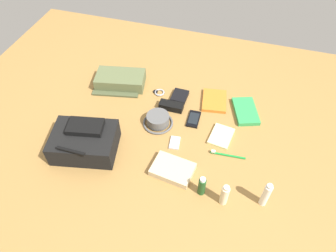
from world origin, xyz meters
The scene contains 17 objects.
ground_plane centered at (0.00, 0.00, -0.01)m, with size 2.64×2.02×0.02m, color olive.
backpack centered at (0.37, 0.24, 0.06)m, with size 0.36×0.30×0.15m.
toiletry_pouch centered at (0.39, -0.28, 0.04)m, with size 0.32×0.26×0.08m.
bucket_hat centered at (0.07, -0.04, 0.03)m, with size 0.17×0.17×0.06m.
toothpaste_tube centered at (-0.54, 0.29, 0.07)m, with size 0.03×0.03×0.15m.
lotion_bottle centered at (-0.36, 0.34, 0.06)m, with size 0.04×0.04×0.13m.
shampoo_bottle centered at (-0.26, 0.32, 0.06)m, with size 0.03×0.03×0.12m.
paperback_novel centered at (-0.39, -0.26, 0.01)m, with size 0.19×0.24×0.02m.
travel_guidebook centered at (-0.20, -0.30, 0.01)m, with size 0.17×0.20×0.02m.
cell_phone centered at (-0.12, -0.12, 0.01)m, with size 0.07×0.13×0.01m.
media_player centered at (-0.06, 0.07, 0.01)m, with size 0.06×0.09×0.01m.
wristwatch centered at (0.14, -0.28, 0.01)m, with size 0.07×0.06×0.01m.
toothbrush centered at (-0.33, 0.08, 0.01)m, with size 0.18×0.02×0.02m.
wallet centered at (0.01, -0.27, 0.01)m, with size 0.09×0.11×0.02m, color black.
notepad centered at (-0.29, -0.04, 0.01)m, with size 0.11×0.15×0.02m, color beige.
folded_towel centered at (-0.10, 0.25, 0.02)m, with size 0.20×0.14×0.04m, color #C6B289.
sunglasses_case centered at (0.03, -0.17, 0.02)m, with size 0.14×0.06×0.04m, color black.
Camera 1 is at (-0.31, 1.06, 1.30)m, focal length 33.08 mm.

